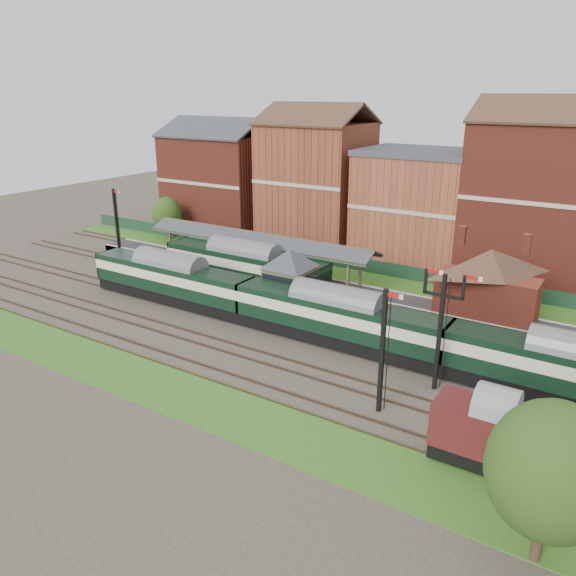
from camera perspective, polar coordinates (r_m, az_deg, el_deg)
The scene contains 18 objects.
ground at distance 45.48m, azimuth 1.18°, elevation -4.82°, with size 160.00×160.00×0.00m, color #473D33.
grass_back at distance 58.80m, azimuth 9.34°, elevation 0.70°, with size 90.00×4.50×0.06m, color #2D6619.
grass_front at distance 36.90m, azimuth -8.77°, elevation -11.22°, with size 90.00×5.00×0.06m, color #2D6619.
fence at distance 60.33m, azimuth 10.14°, elevation 1.87°, with size 90.00×0.12×1.50m, color #193823.
platform at distance 55.46m, azimuth 2.03°, elevation 0.31°, with size 55.00×3.40×1.00m, color #2D2D2D.
signal_box at distance 48.35m, azimuth 0.18°, elevation 0.76°, with size 5.40×5.40×6.00m.
brick_hut at distance 45.56m, azimuth 8.72°, elevation -3.37°, with size 3.20×2.64×2.94m.
station_building at distance 48.48m, azimuth 19.64°, elevation 0.59°, with size 8.10×8.10×5.90m.
canopy at distance 57.42m, azimuth -3.10°, elevation 5.23°, with size 26.00×3.89×4.08m.
semaphore_bracket at distance 37.05m, azimuth 15.27°, elevation -3.60°, with size 3.60×0.25×8.18m.
semaphore_platform_end at distance 68.90m, azimuth -17.02°, elevation 6.46°, with size 1.23×0.25×8.00m.
semaphore_siding at distance 33.95m, azimuth 9.59°, elevation -6.23°, with size 1.23×0.25×8.00m.
town_backdrop at distance 65.26m, azimuth 12.74°, elevation 8.69°, with size 69.00×10.00×16.00m.
dmu_train at distance 43.08m, azimuth 4.96°, elevation -2.96°, with size 51.61×2.72×3.96m.
platform_railcar at distance 55.08m, azimuth -4.42°, elevation 2.23°, with size 17.92×2.82×4.13m.
goods_van_a at distance 31.56m, azimuth 20.08°, elevation -13.73°, with size 5.99×2.60×3.63m.
tree_far at distance 25.57m, azimuth 25.15°, elevation -16.47°, with size 5.11×5.11×7.46m.
tree_back at distance 75.30m, azimuth -12.20°, elevation 7.36°, with size 3.87×3.87×5.66m.
Camera 1 is at (21.48, -35.42, 18.77)m, focal length 35.00 mm.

